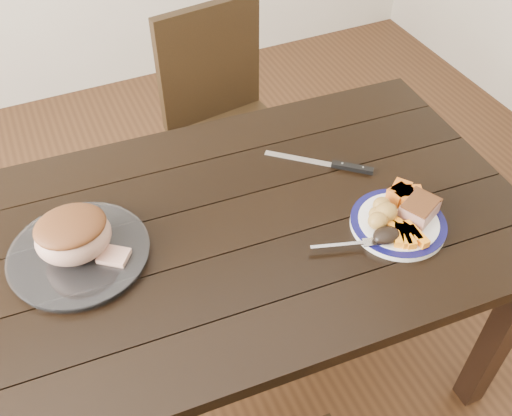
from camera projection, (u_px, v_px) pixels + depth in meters
name	position (u px, v px, depth m)	size (l,w,h in m)	color
ground	(233.00, 371.00, 2.01)	(4.00, 4.00, 0.00)	#472B16
dining_table	(226.00, 249.00, 1.55)	(1.65, 0.99, 0.75)	black
chair_far	(226.00, 117.00, 2.20)	(0.48, 0.48, 0.93)	black
dinner_plate	(398.00, 224.00, 1.48)	(0.25, 0.25, 0.02)	white
plate_rim	(398.00, 222.00, 1.47)	(0.25, 0.25, 0.02)	#0E0D43
serving_platter	(80.00, 255.00, 1.40)	(0.34, 0.34, 0.02)	white
pork_slice	(419.00, 210.00, 1.47)	(0.09, 0.07, 0.04)	#AB7768
roasted_potatoes	(382.00, 213.00, 1.46)	(0.09, 0.09, 0.05)	gold
carrot_batons	(406.00, 233.00, 1.42)	(0.08, 0.11, 0.02)	orange
pumpkin_wedges	(404.00, 195.00, 1.51)	(0.09, 0.09, 0.04)	orange
dark_mushroom	(386.00, 235.00, 1.41)	(0.07, 0.05, 0.03)	black
fork	(351.00, 244.00, 1.41)	(0.17, 0.07, 0.00)	silver
roast_joint	(74.00, 237.00, 1.35)	(0.18, 0.16, 0.12)	tan
cut_slice	(114.00, 256.00, 1.38)	(0.07, 0.06, 0.02)	tan
carving_knife	(339.00, 165.00, 1.64)	(0.26, 0.23, 0.01)	silver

